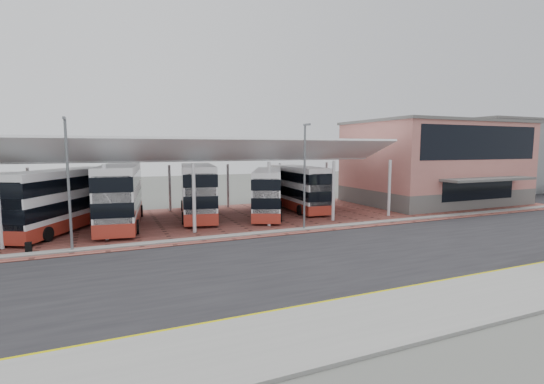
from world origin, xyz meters
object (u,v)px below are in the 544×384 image
(terminal, at_px, (435,162))
(bus_5, at_px, (297,188))
(bus_4, at_px, (268,193))
(bus_3, at_px, (197,191))
(bus_1, at_px, (61,201))
(bus_2, at_px, (121,196))

(terminal, distance_m, bus_5, 17.20)
(bus_4, relative_size, bus_5, 0.96)
(bus_5, bearing_deg, bus_3, -175.62)
(bus_1, xyz_separation_m, bus_2, (4.24, 0.31, 0.14))
(bus_2, height_order, bus_3, bus_2)
(terminal, height_order, bus_3, terminal)
(bus_5, bearing_deg, terminal, -0.83)
(bus_4, height_order, bus_5, bus_5)
(bus_1, xyz_separation_m, bus_4, (16.90, -0.11, -0.18))
(bus_3, bearing_deg, bus_5, 10.76)
(terminal, relative_size, bus_5, 1.71)
(bus_2, distance_m, bus_3, 6.79)
(bus_2, bearing_deg, terminal, 8.25)
(terminal, height_order, bus_2, terminal)
(bus_4, distance_m, bus_5, 4.73)
(bus_4, bearing_deg, bus_3, -174.18)
(bus_3, distance_m, bus_5, 10.27)
(bus_2, bearing_deg, bus_5, 13.54)
(bus_1, height_order, bus_5, bus_1)
(bus_4, bearing_deg, bus_2, -157.22)
(terminal, bearing_deg, bus_3, 177.41)
(bus_1, bearing_deg, bus_2, 32.62)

